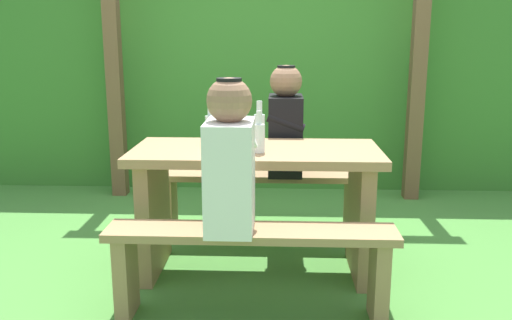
# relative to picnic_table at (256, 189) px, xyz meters

# --- Properties ---
(ground_plane) EXTENTS (12.00, 12.00, 0.00)m
(ground_plane) POSITION_rel_picnic_table_xyz_m (0.00, 0.00, -0.51)
(ground_plane) COLOR #498939
(hedge_backdrop) EXTENTS (6.40, 0.96, 1.67)m
(hedge_backdrop) POSITION_rel_picnic_table_xyz_m (0.00, 2.28, 0.33)
(hedge_backdrop) COLOR #3B7D2D
(hedge_backdrop) RESTS_ON ground_plane
(pergola_post_left) EXTENTS (0.12, 0.12, 2.06)m
(pergola_post_left) POSITION_rel_picnic_table_xyz_m (-1.26, 1.56, 0.53)
(pergola_post_left) COLOR brown
(pergola_post_left) RESTS_ON ground_plane
(pergola_post_right) EXTENTS (0.12, 0.12, 2.06)m
(pergola_post_right) POSITION_rel_picnic_table_xyz_m (1.26, 1.56, 0.53)
(pergola_post_right) COLOR brown
(pergola_post_right) RESTS_ON ground_plane
(picnic_table) EXTENTS (1.40, 0.64, 0.74)m
(picnic_table) POSITION_rel_picnic_table_xyz_m (0.00, 0.00, 0.00)
(picnic_table) COLOR #9E7A51
(picnic_table) RESTS_ON ground_plane
(bench_near) EXTENTS (1.40, 0.24, 0.46)m
(bench_near) POSITION_rel_picnic_table_xyz_m (0.00, -0.55, -0.18)
(bench_near) COLOR #9E7A51
(bench_near) RESTS_ON ground_plane
(bench_far) EXTENTS (1.40, 0.24, 0.46)m
(bench_far) POSITION_rel_picnic_table_xyz_m (0.00, 0.55, -0.18)
(bench_far) COLOR #9E7A51
(bench_far) RESTS_ON ground_plane
(person_white_shirt) EXTENTS (0.25, 0.35, 0.72)m
(person_white_shirt) POSITION_rel_picnic_table_xyz_m (-0.10, -0.54, 0.29)
(person_white_shirt) COLOR white
(person_white_shirt) RESTS_ON bench_near
(person_black_coat) EXTENTS (0.25, 0.35, 0.72)m
(person_black_coat) POSITION_rel_picnic_table_xyz_m (0.17, 0.54, 0.29)
(person_black_coat) COLOR black
(person_black_coat) RESTS_ON bench_far
(drinking_glass) EXTENTS (0.07, 0.07, 0.09)m
(drinking_glass) POSITION_rel_picnic_table_xyz_m (-0.06, -0.06, 0.28)
(drinking_glass) COLOR silver
(drinking_glass) RESTS_ON picnic_table
(bottle_left) EXTENTS (0.06, 0.06, 0.26)m
(bottle_left) POSITION_rel_picnic_table_xyz_m (0.02, 0.07, 0.34)
(bottle_left) COLOR silver
(bottle_left) RESTS_ON picnic_table
(bottle_right) EXTENTS (0.07, 0.07, 0.23)m
(bottle_right) POSITION_rel_picnic_table_xyz_m (0.02, -0.10, 0.32)
(bottle_right) COLOR silver
(bottle_right) RESTS_ON picnic_table
(bottle_center) EXTENTS (0.06, 0.06, 0.25)m
(bottle_center) POSITION_rel_picnic_table_xyz_m (-0.27, 0.10, 0.34)
(bottle_center) COLOR silver
(bottle_center) RESTS_ON picnic_table
(cell_phone) EXTENTS (0.13, 0.16, 0.01)m
(cell_phone) POSITION_rel_picnic_table_xyz_m (-0.23, -0.07, 0.24)
(cell_phone) COLOR silver
(cell_phone) RESTS_ON picnic_table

